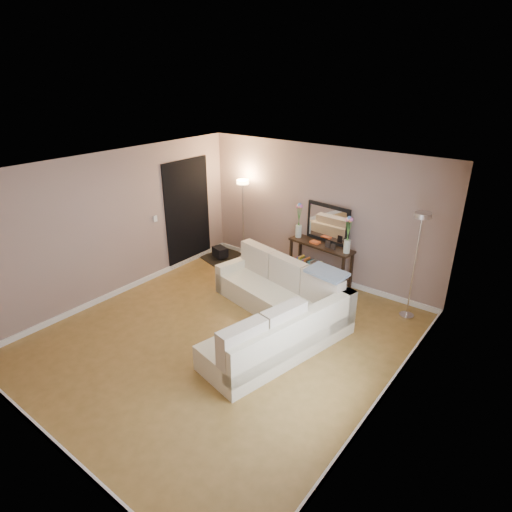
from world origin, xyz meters
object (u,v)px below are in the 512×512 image
Objects in this scene: floor_lamp_lit at (243,204)px; floor_lamp_unlit at (418,245)px; console_table at (317,260)px; sectional_sofa at (277,308)px.

floor_lamp_unlit is (3.70, -0.18, 0.05)m from floor_lamp_lit.
floor_lamp_unlit is (1.88, -0.18, 0.84)m from console_table.
console_table is 0.77× the size of floor_lamp_lit.
sectional_sofa is 1.65× the size of floor_lamp_lit.
floor_lamp_unlit is at bearing 45.46° from sectional_sofa.
console_table is 0.74× the size of floor_lamp_unlit.
console_table is at bearing 99.92° from sectional_sofa.
floor_lamp_lit is 0.96× the size of floor_lamp_unlit.
floor_lamp_lit is at bearing 140.20° from sectional_sofa.
sectional_sofa is 2.43m from floor_lamp_unlit.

